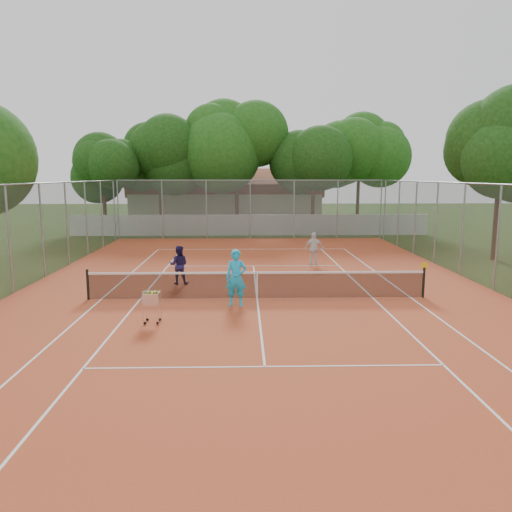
{
  "coord_description": "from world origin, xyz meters",
  "views": [
    {
      "loc": [
        -0.48,
        -17.2,
        4.34
      ],
      "look_at": [
        0.0,
        1.5,
        1.3
      ],
      "focal_mm": 35.0,
      "sensor_mm": 36.0,
      "label": 1
    }
  ],
  "objects_px": {
    "clubhouse": "(227,199)",
    "player_far_right": "(314,249)",
    "player_near": "(236,278)",
    "ball_hopper": "(152,306)",
    "tennis_net": "(257,285)",
    "player_far_left": "(179,265)"
  },
  "relations": [
    {
      "from": "player_far_left",
      "to": "player_far_right",
      "type": "bearing_deg",
      "value": -141.89
    },
    {
      "from": "player_far_left",
      "to": "ball_hopper",
      "type": "height_order",
      "value": "player_far_left"
    },
    {
      "from": "player_near",
      "to": "player_far_right",
      "type": "distance_m",
      "value": 8.39
    },
    {
      "from": "tennis_net",
      "to": "ball_hopper",
      "type": "bearing_deg",
      "value": -137.41
    },
    {
      "from": "tennis_net",
      "to": "clubhouse",
      "type": "bearing_deg",
      "value": 93.95
    },
    {
      "from": "tennis_net",
      "to": "player_near",
      "type": "relative_size",
      "value": 6.27
    },
    {
      "from": "clubhouse",
      "to": "player_far_right",
      "type": "distance_m",
      "value": 22.99
    },
    {
      "from": "tennis_net",
      "to": "player_near",
      "type": "height_order",
      "value": "player_near"
    },
    {
      "from": "player_far_left",
      "to": "clubhouse",
      "type": "bearing_deg",
      "value": -88.65
    },
    {
      "from": "clubhouse",
      "to": "player_near",
      "type": "height_order",
      "value": "clubhouse"
    },
    {
      "from": "tennis_net",
      "to": "player_far_left",
      "type": "xyz_separation_m",
      "value": [
        -3.06,
        2.47,
        0.28
      ]
    },
    {
      "from": "tennis_net",
      "to": "player_far_right",
      "type": "distance_m",
      "value": 7.22
    },
    {
      "from": "tennis_net",
      "to": "player_near",
      "type": "distance_m",
      "value": 1.28
    },
    {
      "from": "clubhouse",
      "to": "ball_hopper",
      "type": "height_order",
      "value": "clubhouse"
    },
    {
      "from": "player_near",
      "to": "ball_hopper",
      "type": "xyz_separation_m",
      "value": [
        -2.45,
        -1.96,
        -0.44
      ]
    },
    {
      "from": "player_far_left",
      "to": "player_far_right",
      "type": "distance_m",
      "value": 7.28
    },
    {
      "from": "tennis_net",
      "to": "player_far_left",
      "type": "height_order",
      "value": "player_far_left"
    },
    {
      "from": "tennis_net",
      "to": "ball_hopper",
      "type": "xyz_separation_m",
      "value": [
        -3.17,
        -2.92,
        0.02
      ]
    },
    {
      "from": "player_far_left",
      "to": "player_near",
      "type": "bearing_deg",
      "value": 127.92
    },
    {
      "from": "clubhouse",
      "to": "player_near",
      "type": "relative_size",
      "value": 8.65
    },
    {
      "from": "clubhouse",
      "to": "player_near",
      "type": "distance_m",
      "value": 30.01
    },
    {
      "from": "player_near",
      "to": "ball_hopper",
      "type": "height_order",
      "value": "player_near"
    }
  ]
}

